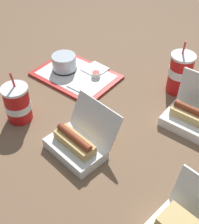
{
  "coord_description": "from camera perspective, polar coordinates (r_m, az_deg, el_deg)",
  "views": [
    {
      "loc": [
        -0.46,
        0.74,
        0.85
      ],
      "look_at": [
        0.02,
        -0.01,
        0.05
      ],
      "focal_mm": 50.0,
      "sensor_mm": 36.0,
      "label": 1
    }
  ],
  "objects": [
    {
      "name": "clamshell_hotdog_corner",
      "position": [
        1.24,
        16.65,
        -0.79
      ],
      "size": [
        0.22,
        0.18,
        0.19
      ],
      "color": "white",
      "rests_on": "ground_plane"
    },
    {
      "name": "soda_cup_right",
      "position": [
        1.24,
        -14.76,
        1.48
      ],
      "size": [
        0.1,
        0.1,
        0.21
      ],
      "color": "red",
      "rests_on": "ground_plane"
    },
    {
      "name": "plastic_fork",
      "position": [
        1.36,
        -4.18,
        4.08
      ],
      "size": [
        0.11,
        0.02,
        0.0
      ],
      "primitive_type": "cube",
      "rotation": [
        0.0,
        0.0,
        -0.09
      ],
      "color": "white",
      "rests_on": "food_tray"
    },
    {
      "name": "soda_cup_corner",
      "position": [
        1.37,
        14.54,
        6.93
      ],
      "size": [
        0.1,
        0.1,
        0.24
      ],
      "color": "red",
      "rests_on": "ground_plane"
    },
    {
      "name": "ground_plane",
      "position": [
        1.22,
        0.49,
        -2.34
      ],
      "size": [
        3.2,
        3.2,
        0.0
      ],
      "primitive_type": "plane",
      "color": "brown"
    },
    {
      "name": "clamshell_hotdog_front",
      "position": [
        1.1,
        -4.04,
        -5.71
      ],
      "size": [
        0.25,
        0.24,
        0.16
      ],
      "color": "white",
      "rests_on": "ground_plane"
    },
    {
      "name": "ketchup_cup",
      "position": [
        1.43,
        -0.64,
        6.93
      ],
      "size": [
        0.04,
        0.04,
        0.02
      ],
      "color": "white",
      "rests_on": "food_tray"
    },
    {
      "name": "food_tray",
      "position": [
        1.47,
        -4.32,
        6.67
      ],
      "size": [
        0.39,
        0.3,
        0.01
      ],
      "color": "red",
      "rests_on": "ground_plane"
    },
    {
      "name": "cake_container",
      "position": [
        1.48,
        -6.48,
        8.9
      ],
      "size": [
        0.11,
        0.11,
        0.07
      ],
      "color": "black",
      "rests_on": "food_tray"
    },
    {
      "name": "napkin_stack",
      "position": [
        1.49,
        -0.78,
        7.85
      ],
      "size": [
        0.11,
        0.11,
        0.0
      ],
      "primitive_type": "cube",
      "rotation": [
        0.0,
        0.0,
        -0.16
      ],
      "color": "white",
      "rests_on": "food_tray"
    }
  ]
}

